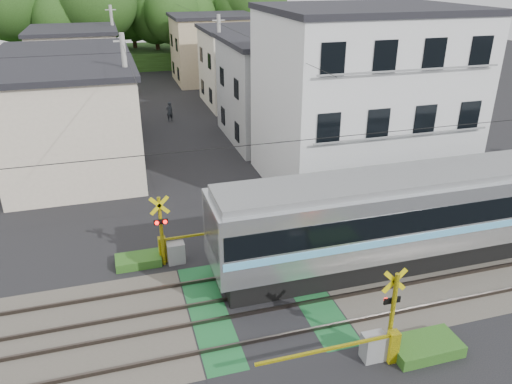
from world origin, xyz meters
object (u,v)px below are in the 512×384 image
object	(u,v)px
commuter_train	(435,211)
crossing_signal_far	(173,247)
apartment_block	(362,98)
pedestrian	(170,112)
crossing_signal_near	(378,341)

from	to	relation	value
commuter_train	crossing_signal_far	world-z (taller)	commuter_train
apartment_block	pedestrian	world-z (taller)	apartment_block
pedestrian	crossing_signal_near	bearing A→B (deg)	75.13
crossing_signal_far	pedestrian	bearing A→B (deg)	82.91
crossing_signal_near	pedestrian	xyz separation A→B (m)	(-2.61, 27.86, 0.05)
crossing_signal_near	apartment_block	world-z (taller)	apartment_block
commuter_train	crossing_signal_far	bearing A→B (deg)	166.63
pedestrian	crossing_signal_far	bearing A→B (deg)	62.68
commuter_train	pedestrian	bearing A→B (deg)	108.65
apartment_block	pedestrian	bearing A→B (deg)	120.10
apartment_block	crossing_signal_far	bearing A→B (deg)	-152.22
crossing_signal_near	crossing_signal_far	size ratio (longest dim) A/B	1.00
crossing_signal_far	apartment_block	size ratio (longest dim) A/B	0.46
commuter_train	pedestrian	size ratio (longest dim) A/B	12.12
commuter_train	pedestrian	distance (m)	24.32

